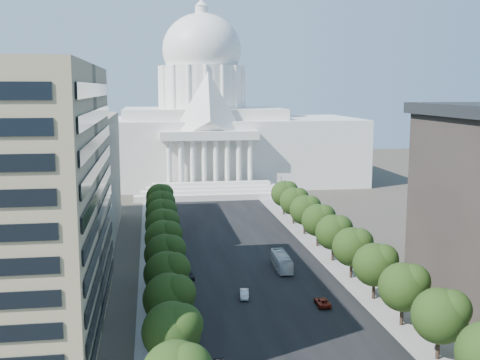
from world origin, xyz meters
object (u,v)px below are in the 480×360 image
car_red (322,302)px  car_dark_b (188,275)px  city_bus (282,261)px  car_silver (244,294)px

car_red → car_dark_b: car_dark_b is taller
city_bus → car_dark_b: bearing=-168.1°
car_red → car_dark_b: size_ratio=0.97×
car_silver → car_red: bearing=-16.8°
car_silver → city_bus: bearing=64.8°
car_red → city_bus: (-2.33, 21.65, 0.95)m
car_silver → car_red: size_ratio=0.92×
car_dark_b → city_bus: bearing=2.2°
car_silver → city_bus: size_ratio=0.38×
city_bus → car_red: bearing=-81.9°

